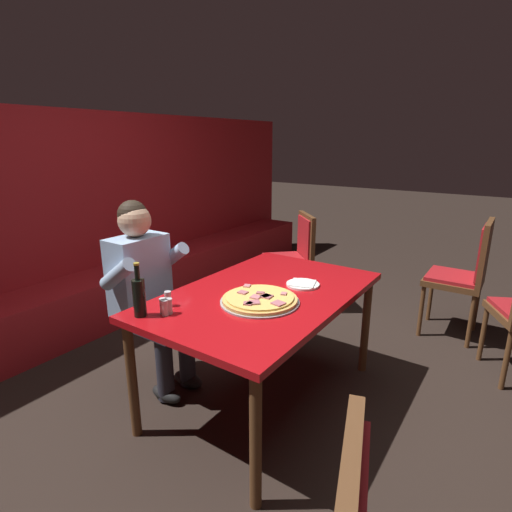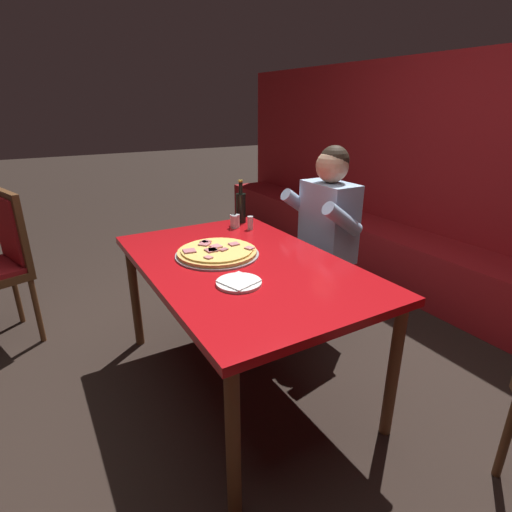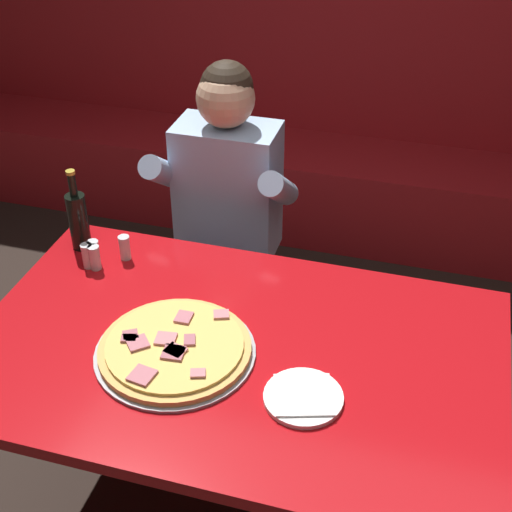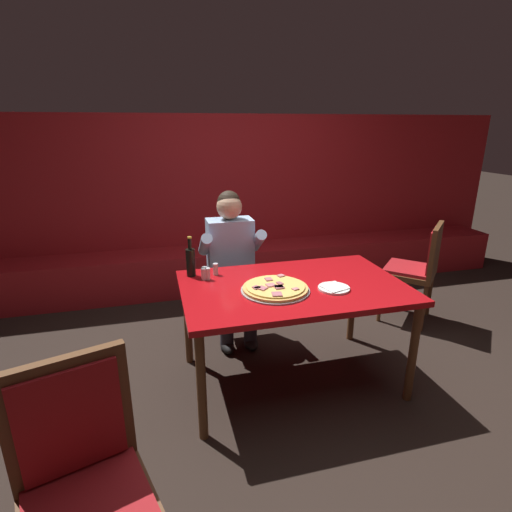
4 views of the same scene
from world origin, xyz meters
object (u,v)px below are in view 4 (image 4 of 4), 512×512
object	(u,v)px
pizza	(275,288)
shaker_red_pepper_flakes	(204,275)
shaker_parmesan	(216,270)
plate_white_paper	(334,288)
dining_chair_far_right	(82,477)
beer_bottle	(191,261)
main_dining_table	(293,294)
diner_seated_blue_shirt	(232,261)
dining_chair_side_aisle	(418,265)
shaker_black_pepper	(208,274)
shaker_oregano	(205,273)

from	to	relation	value
pizza	shaker_red_pepper_flakes	bearing A→B (deg)	143.42
shaker_red_pepper_flakes	shaker_parmesan	bearing A→B (deg)	38.79
shaker_red_pepper_flakes	plate_white_paper	bearing A→B (deg)	-25.52
shaker_red_pepper_flakes	dining_chair_far_right	distance (m)	1.54
beer_bottle	shaker_parmesan	xyz separation A→B (m)	(0.17, -0.02, -0.07)
dining_chair_far_right	beer_bottle	bearing A→B (deg)	69.73
main_dining_table	beer_bottle	bearing A→B (deg)	152.03
main_dining_table	diner_seated_blue_shirt	distance (m)	0.78
pizza	dining_chair_side_aisle	world-z (taller)	dining_chair_side_aisle
beer_bottle	shaker_red_pepper_flakes	bearing A→B (deg)	-53.03
main_dining_table	shaker_red_pepper_flakes	world-z (taller)	shaker_red_pepper_flakes
beer_bottle	plate_white_paper	bearing A→B (deg)	-28.86
shaker_parmesan	diner_seated_blue_shirt	bearing A→B (deg)	63.24
plate_white_paper	beer_bottle	distance (m)	1.02
dining_chair_far_right	diner_seated_blue_shirt	bearing A→B (deg)	63.62
dining_chair_far_right	pizza	bearing A→B (deg)	45.53
plate_white_paper	dining_chair_far_right	bearing A→B (deg)	-145.14
dining_chair_far_right	dining_chair_side_aisle	size ratio (longest dim) A/B	1.07
shaker_black_pepper	shaker_parmesan	distance (m)	0.11
main_dining_table	plate_white_paper	xyz separation A→B (m)	(0.23, -0.14, 0.08)
pizza	plate_white_paper	bearing A→B (deg)	-10.45
shaker_black_pepper	shaker_red_pepper_flakes	bearing A→B (deg)	174.47
shaker_black_pepper	dining_chair_side_aisle	distance (m)	2.04
beer_bottle	dining_chair_far_right	xyz separation A→B (m)	(-0.55, -1.49, -0.27)
pizza	plate_white_paper	distance (m)	0.39
beer_bottle	dining_chair_far_right	bearing A→B (deg)	-110.27
pizza	shaker_parmesan	bearing A→B (deg)	129.94
shaker_red_pepper_flakes	beer_bottle	bearing A→B (deg)	126.97
dining_chair_far_right	main_dining_table	bearing A→B (deg)	43.51
shaker_black_pepper	shaker_oregano	world-z (taller)	same
shaker_parmesan	shaker_red_pepper_flakes	world-z (taller)	same
shaker_oregano	main_dining_table	bearing A→B (deg)	-25.43
shaker_red_pepper_flakes	dining_chair_far_right	xyz separation A→B (m)	(-0.63, -1.39, -0.20)
main_dining_table	shaker_red_pepper_flakes	bearing A→B (deg)	156.98
pizza	dining_chair_side_aisle	distance (m)	1.74
beer_bottle	shaker_oregano	xyz separation A→B (m)	(0.09, -0.08, -0.07)
shaker_red_pepper_flakes	shaker_black_pepper	bearing A→B (deg)	-5.53
shaker_parmesan	beer_bottle	bearing A→B (deg)	171.88
pizza	shaker_oregano	bearing A→B (deg)	140.67
dining_chair_side_aisle	shaker_parmesan	bearing A→B (deg)	-171.89
main_dining_table	plate_white_paper	distance (m)	0.28
beer_bottle	shaker_red_pepper_flakes	size ratio (longest dim) A/B	3.40
pizza	plate_white_paper	size ratio (longest dim) A/B	2.16
main_dining_table	diner_seated_blue_shirt	size ratio (longest dim) A/B	1.19
shaker_red_pepper_flakes	dining_chair_far_right	bearing A→B (deg)	-114.31
shaker_oregano	shaker_parmesan	bearing A→B (deg)	31.92
shaker_oregano	dining_chair_side_aisle	xyz separation A→B (m)	(2.01, 0.33, -0.23)
main_dining_table	dining_chair_side_aisle	size ratio (longest dim) A/B	1.59
plate_white_paper	main_dining_table	bearing A→B (deg)	148.73
dining_chair_far_right	dining_chair_side_aisle	xyz separation A→B (m)	(2.65, 1.74, -0.03)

